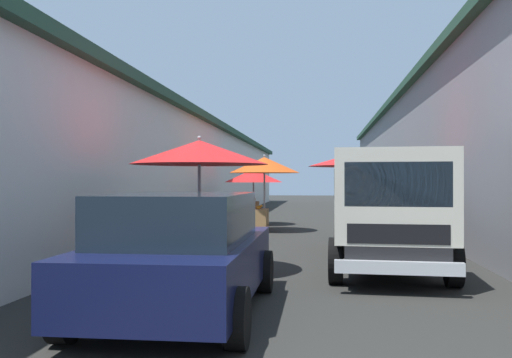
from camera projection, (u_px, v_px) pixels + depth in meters
ground at (302, 238)px, 15.13m from camera, size 90.00×90.00×0.00m
building_left_whitewash at (96, 170)px, 18.21m from camera, size 49.80×7.50×3.93m
fruit_stall_near_right at (364, 172)px, 12.36m from camera, size 2.58×2.58×2.39m
fruit_stall_far_left at (263, 174)px, 17.02m from camera, size 2.24×2.24×2.44m
fruit_stall_mid_lane at (201, 167)px, 9.32m from camera, size 2.39×2.39×2.38m
fruit_stall_far_right at (252, 184)px, 19.67m from camera, size 2.13×2.13×2.11m
hatchback_car at (183, 253)px, 6.48m from camera, size 3.92×1.94×1.45m
delivery_truck at (390, 215)px, 8.92m from camera, size 5.01×2.17×2.08m
vendor_by_crates at (351, 208)px, 14.67m from camera, size 0.59×0.32×1.52m
parked_scooter at (198, 224)px, 14.45m from camera, size 1.65×0.62×1.14m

